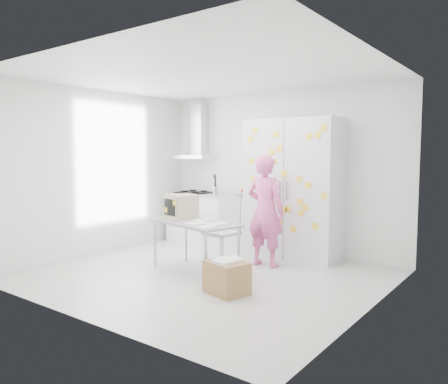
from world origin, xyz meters
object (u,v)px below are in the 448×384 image
Objects in this scene: desk at (186,213)px; cardboard_box at (227,277)px; person at (265,211)px; chair at (225,227)px.

cardboard_box is at bearing -13.05° from desk.
desk is (-0.85, -0.80, -0.02)m from person.
chair is at bearing 22.54° from person.
chair is at bearing 77.91° from desk.
desk is at bearing -111.22° from chair.
cardboard_box is (0.88, -1.15, -0.35)m from chair.
desk reaches higher than chair.
desk reaches higher than cardboard_box.
person is 1.69× the size of chair.
desk is 2.58× the size of cardboard_box.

